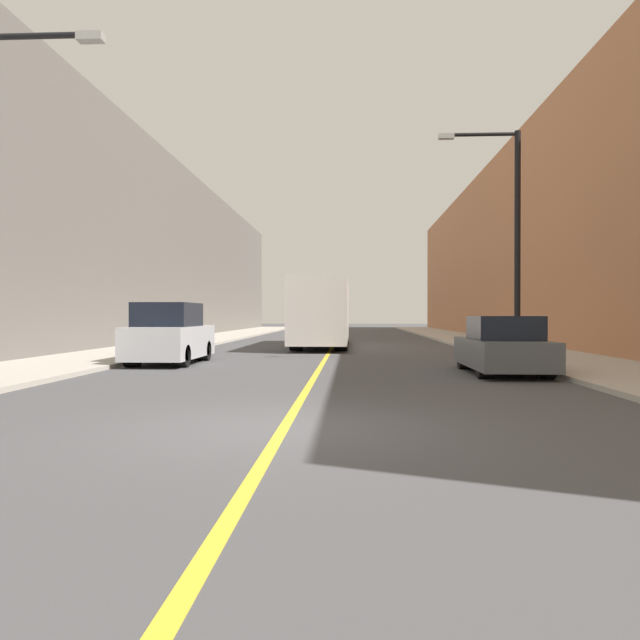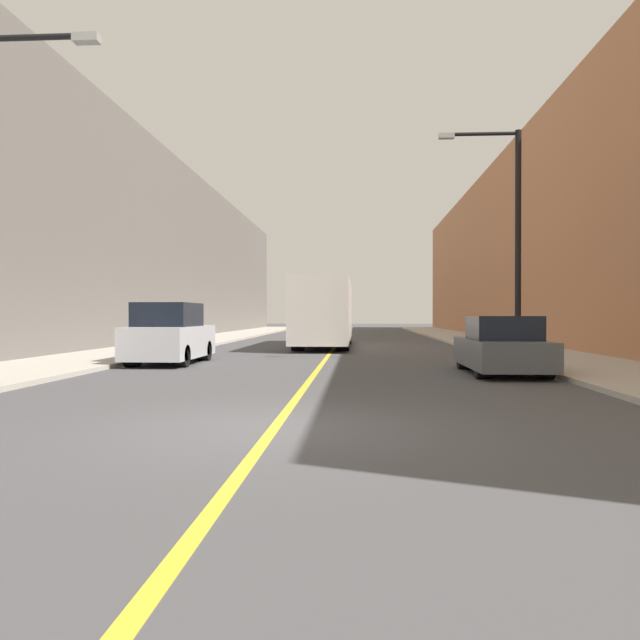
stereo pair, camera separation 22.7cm
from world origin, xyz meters
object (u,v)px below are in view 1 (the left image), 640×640
street_lamp_right (510,229)px  bus (323,312)px  parked_suv_left (170,336)px  car_right_near (503,348)px

street_lamp_right → bus: bearing=123.5°
parked_suv_left → car_right_near: size_ratio=1.01×
bus → street_lamp_right: bearing=-56.5°
parked_suv_left → car_right_near: parked_suv_left is taller
car_right_near → street_lamp_right: size_ratio=0.59×
parked_suv_left → bus: bearing=68.0°
bus → parked_suv_left: bus is taller
bus → parked_suv_left: (-4.40, -10.90, -0.82)m
bus → car_right_near: size_ratio=2.61×
bus → car_right_near: bearing=-68.4°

